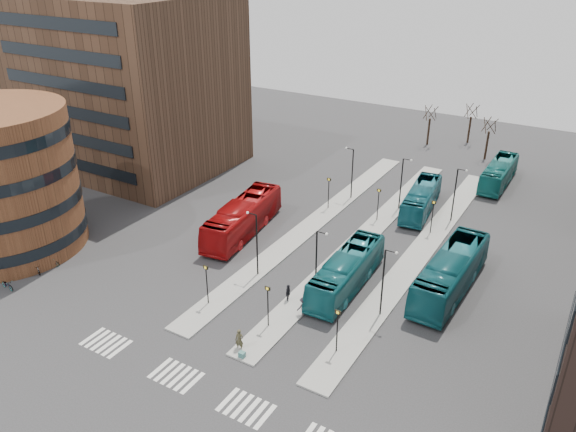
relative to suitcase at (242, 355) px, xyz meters
The scene contains 22 objects.
ground 8.12m from the suitcase, 104.04° to the right, with size 160.00×160.00×0.00m, color #2C2C2E.
island_left 22.92m from the suitcase, 105.09° to the left, with size 2.50×45.00×0.15m, color gray.
island_mid 22.13m from the suitcase, 89.91° to the left, with size 2.50×45.00×0.15m, color gray.
island_right 22.94m from the suitcase, 74.75° to the left, with size 2.50×45.00×0.15m, color gray.
suitcase is the anchor object (origin of this frame).
red_bus 19.90m from the suitcase, 124.71° to the left, with size 3.04×13.00×3.62m, color #A30C0E.
teal_bus_a 12.82m from the suitcase, 79.10° to the left, with size 2.73×11.68×3.25m, color #15626A.
teal_bus_b 31.16m from the suitcase, 84.76° to the left, with size 2.55×10.88×3.03m, color #166270.
teal_bus_c 19.70m from the suitcase, 58.20° to the left, with size 3.06×13.07×3.64m, color #135A63.
teal_bus_d 44.38m from the suitcase, 78.80° to the left, with size 2.56×10.96×3.05m, color #16706E.
traveller 1.19m from the suitcase, 134.92° to the left, with size 0.65×0.43×1.78m, color #443F29.
commuter_a 15.13m from the suitcase, 135.87° to the left, with size 0.74×0.58×1.53m, color black.
commuter_b 8.03m from the suitcase, 95.95° to the left, with size 0.97×0.40×1.65m, color black.
commuter_c 7.08m from the suitcase, 80.16° to the left, with size 1.08×0.62×1.67m, color black.
bicycle_near 23.17m from the suitcase, behind, with size 0.59×1.68×0.88m, color gray.
bicycle_mid 22.97m from the suitcase, behind, with size 0.42×1.48×0.89m, color gray.
bicycle_far 23.02m from the suitcase, behind, with size 0.57×1.64×0.86m, color gray.
crosswalk_stripes 3.88m from the suitcase, 93.21° to the right, with size 22.35×2.40×0.01m.
office_block 45.72m from the suitcase, 144.02° to the left, with size 25.00×20.12×22.00m.
sign_poles 15.28m from the suitcase, 91.39° to the left, with size 12.45×22.12×3.65m.
lamp_posts 20.41m from the suitcase, 88.10° to the left, with size 14.04×20.24×6.12m.
bare_trees 54.86m from the suitcase, 89.27° to the left, with size 10.97×8.14×5.90m.
Camera 1 is at (21.49, -18.18, 27.47)m, focal length 35.00 mm.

